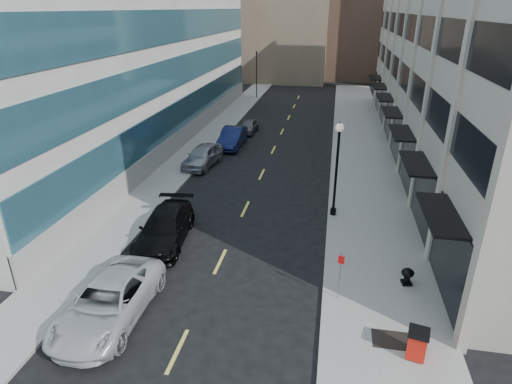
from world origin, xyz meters
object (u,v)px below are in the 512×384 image
(car_blue_sedan, at_px, (232,137))
(lamppost, at_px, (337,162))
(trash_bin, at_px, (417,343))
(car_white_van, at_px, (109,301))
(car_silver_sedan, at_px, (203,156))
(sign_post, at_px, (340,269))
(urn_planter, at_px, (407,275))
(traffic_signal, at_px, (257,54))
(car_black_pickup, at_px, (165,228))
(car_grey_sedan, at_px, (249,126))

(car_blue_sedan, relative_size, lamppost, 0.90)
(car_blue_sedan, bearing_deg, trash_bin, -62.70)
(lamppost, bearing_deg, car_white_van, -128.52)
(car_silver_sedan, bearing_deg, car_blue_sedan, 85.50)
(sign_post, xyz_separation_m, urn_planter, (2.95, 1.56, -0.97))
(traffic_signal, bearing_deg, lamppost, -72.42)
(car_black_pickup, xyz_separation_m, car_blue_sedan, (-0.39, 16.95, 0.02))
(traffic_signal, xyz_separation_m, car_silver_sedan, (0.70, -27.00, -4.90))
(sign_post, distance_m, urn_planter, 3.48)
(car_black_pickup, relative_size, urn_planter, 7.38)
(car_black_pickup, relative_size, car_blue_sedan, 1.11)
(car_white_van, xyz_separation_m, car_silver_sedan, (-1.60, 17.77, 0.00))
(car_blue_sedan, xyz_separation_m, car_grey_sedan, (0.50, 4.75, -0.20))
(car_silver_sedan, xyz_separation_m, lamppost, (10.10, -7.09, 2.62))
(sign_post, bearing_deg, car_silver_sedan, 138.30)
(car_silver_sedan, xyz_separation_m, car_blue_sedan, (1.10, 5.28, 0.02))
(car_black_pickup, xyz_separation_m, car_grey_sedan, (0.10, 21.70, -0.18))
(traffic_signal, distance_m, car_silver_sedan, 27.45)
(car_white_van, relative_size, lamppost, 1.05)
(sign_post, bearing_deg, lamppost, 106.01)
(traffic_signal, relative_size, trash_bin, 6.19)
(car_blue_sedan, bearing_deg, lamppost, -54.05)
(car_silver_sedan, bearing_deg, trash_bin, -46.47)
(car_silver_sedan, bearing_deg, lamppost, -27.75)
(sign_post, relative_size, urn_planter, 2.87)
(traffic_signal, bearing_deg, car_white_van, -87.06)
(car_blue_sedan, bearing_deg, car_silver_sedan, -101.90)
(traffic_signal, bearing_deg, car_silver_sedan, -88.51)
(car_white_van, distance_m, car_silver_sedan, 17.84)
(trash_bin, relative_size, urn_planter, 1.48)
(traffic_signal, bearing_deg, sign_post, -75.16)
(car_black_pickup, distance_m, car_silver_sedan, 11.76)
(car_silver_sedan, relative_size, sign_post, 2.19)
(traffic_signal, xyz_separation_m, lamppost, (10.80, -34.09, -2.29))
(sign_post, height_order, urn_planter, sign_post)
(traffic_signal, xyz_separation_m, car_grey_sedan, (2.30, -16.97, -5.08))
(car_blue_sedan, bearing_deg, car_grey_sedan, 83.94)
(car_blue_sedan, bearing_deg, car_black_pickup, -88.76)
(traffic_signal, height_order, car_grey_sedan, traffic_signal)
(car_grey_sedan, bearing_deg, trash_bin, -64.42)
(trash_bin, xyz_separation_m, sign_post, (-2.67, 2.85, 0.82))
(lamppost, bearing_deg, trash_bin, -74.44)
(car_blue_sedan, height_order, trash_bin, car_blue_sedan)
(lamppost, bearing_deg, urn_planter, -62.72)
(traffic_signal, relative_size, car_white_van, 1.19)
(car_silver_sedan, distance_m, car_grey_sedan, 10.16)
(urn_planter, bearing_deg, trash_bin, -93.76)
(car_white_van, bearing_deg, trash_bin, -0.65)
(car_blue_sedan, height_order, sign_post, sign_post)
(car_blue_sedan, bearing_deg, car_white_van, -88.86)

